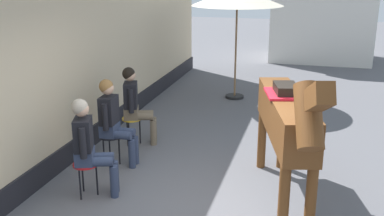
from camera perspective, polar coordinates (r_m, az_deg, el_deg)
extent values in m
plane|color=#56565B|center=(8.68, 5.69, -3.43)|extent=(40.00, 40.00, 0.00)
cube|color=#CCB793|center=(7.69, -15.15, 6.53)|extent=(0.30, 14.00, 3.40)
cube|color=black|center=(8.08, -14.19, -4.11)|extent=(0.34, 14.00, 0.36)
cube|color=silver|center=(16.18, 15.78, 10.39)|extent=(3.20, 2.40, 2.60)
cylinder|color=red|center=(6.47, -13.04, -6.80)|extent=(0.34, 0.34, 0.03)
cylinder|color=black|center=(6.55, -11.68, -8.71)|extent=(0.02, 0.02, 0.45)
cylinder|color=black|center=(6.69, -13.36, -8.26)|extent=(0.02, 0.02, 0.45)
cylinder|color=black|center=(6.47, -13.67, -9.18)|extent=(0.02, 0.02, 0.45)
cube|color=#2D3851|center=(6.42, -13.11, -5.86)|extent=(0.33, 0.38, 0.20)
cube|color=black|center=(6.31, -13.31, -3.18)|extent=(0.32, 0.39, 0.44)
sphere|color=tan|center=(6.20, -13.53, -0.14)|extent=(0.20, 0.20, 0.20)
sphere|color=#B2A38E|center=(6.19, -13.73, 0.12)|extent=(0.22, 0.22, 0.22)
cylinder|color=#2D3851|center=(6.49, -11.32, -5.97)|extent=(0.40, 0.25, 0.13)
cylinder|color=#2D3851|center=(6.59, -9.51, -8.35)|extent=(0.11, 0.11, 0.46)
cylinder|color=#2D3851|center=(6.34, -11.48, -6.54)|extent=(0.40, 0.25, 0.13)
cylinder|color=#2D3851|center=(6.45, -9.62, -8.97)|extent=(0.11, 0.11, 0.46)
cylinder|color=black|center=(6.51, -12.85, -2.98)|extent=(0.09, 0.09, 0.42)
cylinder|color=black|center=(6.14, -13.36, -4.26)|extent=(0.09, 0.09, 0.42)
cylinder|color=black|center=(7.41, -10.09, -3.46)|extent=(0.34, 0.34, 0.03)
cylinder|color=black|center=(7.45, -8.99, -5.28)|extent=(0.02, 0.02, 0.45)
cylinder|color=black|center=(7.62, -10.14, -4.80)|extent=(0.02, 0.02, 0.45)
cylinder|color=black|center=(7.42, -10.84, -5.47)|extent=(0.02, 0.02, 0.45)
cube|color=#2D3851|center=(7.37, -10.13, -2.63)|extent=(0.26, 0.33, 0.20)
cube|color=black|center=(7.27, -10.26, -0.25)|extent=(0.24, 0.35, 0.44)
sphere|color=tan|center=(7.17, -10.41, 2.41)|extent=(0.20, 0.20, 0.20)
sphere|color=olive|center=(7.17, -10.57, 2.65)|extent=(0.22, 0.22, 0.22)
cylinder|color=#2D3851|center=(7.39, -8.51, -2.90)|extent=(0.39, 0.15, 0.13)
cylinder|color=#2D3851|center=(7.44, -7.03, -5.19)|extent=(0.11, 0.11, 0.46)
cylinder|color=#2D3851|center=(7.25, -8.95, -3.32)|extent=(0.39, 0.15, 0.13)
cylinder|color=#2D3851|center=(7.30, -7.44, -5.65)|extent=(0.11, 0.11, 0.46)
cylinder|color=black|center=(7.45, -9.53, -0.18)|extent=(0.09, 0.09, 0.42)
cylinder|color=black|center=(7.10, -10.69, -1.12)|extent=(0.09, 0.09, 0.42)
cylinder|color=gold|center=(8.18, -7.48, -1.33)|extent=(0.34, 0.34, 0.03)
cylinder|color=black|center=(8.25, -6.45, -2.90)|extent=(0.02, 0.02, 0.45)
cylinder|color=black|center=(8.38, -7.82, -2.63)|extent=(0.02, 0.02, 0.45)
cylinder|color=black|center=(8.16, -7.97, -3.20)|extent=(0.02, 0.02, 0.45)
cube|color=brown|center=(8.15, -7.51, -0.56)|extent=(0.33, 0.38, 0.20)
cube|color=black|center=(8.06, -7.60, 1.61)|extent=(0.31, 0.39, 0.44)
sphere|color=tan|center=(7.97, -7.70, 4.03)|extent=(0.20, 0.20, 0.20)
sphere|color=black|center=(7.97, -7.85, 4.24)|extent=(0.22, 0.22, 0.22)
cylinder|color=brown|center=(8.22, -6.13, -0.71)|extent=(0.40, 0.24, 0.13)
cylinder|color=brown|center=(8.31, -4.76, -2.66)|extent=(0.11, 0.11, 0.46)
cylinder|color=brown|center=(8.07, -6.20, -1.06)|extent=(0.40, 0.24, 0.13)
cylinder|color=brown|center=(8.16, -4.80, -3.04)|extent=(0.11, 0.11, 0.46)
cylinder|color=black|center=(8.26, -7.33, 1.65)|extent=(0.09, 0.09, 0.42)
cylinder|color=black|center=(7.88, -7.56, 0.87)|extent=(0.09, 0.09, 0.42)
cube|color=brown|center=(6.16, 11.51, -0.99)|extent=(0.97, 2.24, 0.52)
cylinder|color=brown|center=(5.59, 14.46, -11.10)|extent=(0.13, 0.13, 0.90)
cylinder|color=brown|center=(5.52, 11.27, -11.21)|extent=(0.13, 0.13, 0.90)
cylinder|color=brown|center=(7.31, 11.05, -3.93)|extent=(0.13, 0.13, 0.90)
cylinder|color=brown|center=(7.26, 8.64, -3.94)|extent=(0.13, 0.13, 0.90)
cylinder|color=brown|center=(4.92, 14.23, -1.03)|extent=(0.43, 0.68, 0.73)
cube|color=brown|center=(4.52, 15.46, 1.31)|extent=(0.31, 0.56, 0.40)
cube|color=black|center=(4.90, 14.30, 0.60)|extent=(0.20, 0.62, 0.48)
cylinder|color=black|center=(7.31, 9.81, -0.24)|extent=(0.12, 0.12, 0.65)
cube|color=red|center=(6.18, 11.50, 1.73)|extent=(0.63, 0.71, 0.03)
cube|color=black|center=(6.16, 11.53, 2.36)|extent=(0.38, 0.50, 0.12)
cylinder|color=black|center=(11.14, 5.28, 1.43)|extent=(0.44, 0.44, 0.06)
cylinder|color=olive|center=(10.90, 5.43, 6.85)|extent=(0.04, 0.04, 2.20)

